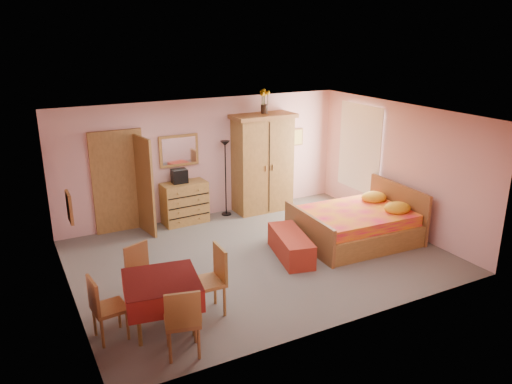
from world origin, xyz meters
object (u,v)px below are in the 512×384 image
stereo (179,176)px  bench (291,245)px  chair_east (207,282)px  bed (355,216)px  dining_table (163,303)px  chair_south (182,319)px  chair_north (145,276)px  chair_west (109,307)px  wardrobe (262,163)px  floor_lamp (226,179)px  wall_mirror (179,151)px  chest_of_drawers (185,203)px  sunflower_vase (264,101)px

stereo → bench: bearing=-64.8°
bench → chair_east: (-2.08, -1.06, 0.29)m
bench → bed: bearing=1.7°
bed → chair_east: bearing=-160.3°
bench → dining_table: 2.97m
chair_south → chair_north: 1.42m
bed → chair_south: bearing=-153.9°
chair_west → chair_south: bearing=38.1°
dining_table → chair_south: bearing=-87.1°
wardrobe → chair_north: 4.59m
stereo → chair_west: stereo is taller
floor_lamp → bench: bearing=-87.0°
chair_east → dining_table: bearing=94.6°
wall_mirror → chair_south: wall_mirror is taller
wall_mirror → stereo: size_ratio=2.69×
stereo → bench: size_ratio=0.24×
chair_north → chair_west: 0.93m
chest_of_drawers → chair_west: size_ratio=1.03×
sunflower_vase → dining_table: sunflower_vase is taller
wall_mirror → chair_north: size_ratio=0.92×
stereo → floor_lamp: size_ratio=0.19×
chest_of_drawers → chair_north: bearing=-122.8°
bench → chair_east: size_ratio=1.32×
stereo → sunflower_vase: bearing=-0.9°
wardrobe → sunflower_vase: bearing=37.0°
wardrobe → chest_of_drawers: bearing=178.0°
floor_lamp → chair_south: floor_lamp is taller
bed → bench: bed is taller
wall_mirror → bench: (1.12, -2.72, -1.33)m
wardrobe → sunflower_vase: size_ratio=4.14×
dining_table → wardrobe: bearing=45.3°
chair_north → bed: bearing=163.4°
floor_lamp → sunflower_vase: bearing=-1.9°
stereo → chair_east: bearing=-103.7°
chair_east → bed: bearing=-71.0°
stereo → floor_lamp: floor_lamp is taller
floor_lamp → chair_south: size_ratio=1.73×
wall_mirror → bench: bearing=-67.4°
wardrobe → sunflower_vase: (0.06, 0.05, 1.38)m
chest_of_drawers → chair_north: size_ratio=1.02×
floor_lamp → chair_east: 4.10m
sunflower_vase → chair_north: size_ratio=0.58×
bench → chair_north: 2.83m
chair_north → chair_east: (0.72, -0.67, 0.04)m
stereo → bench: stereo is taller
chest_of_drawers → chair_east: size_ratio=0.94×
chair_south → chair_east: chair_east is taller
wall_mirror → dining_table: (-1.65, -3.82, -1.18)m
chair_north → bench: bearing=165.5°
floor_lamp → chair_south: bearing=-120.9°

